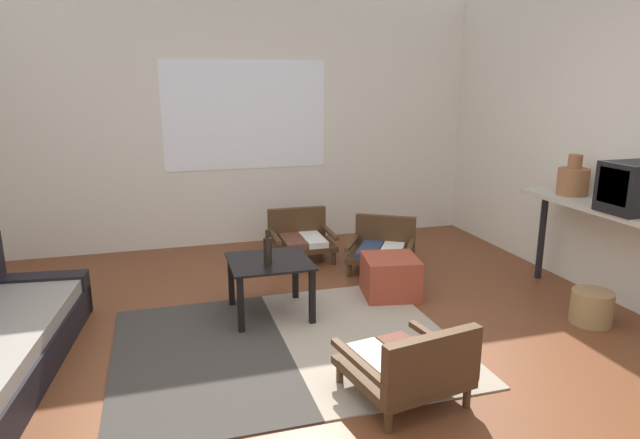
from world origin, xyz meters
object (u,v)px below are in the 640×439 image
at_px(coffee_table, 270,270).
at_px(ottoman_orange, 390,277).
at_px(armchair_corner, 382,247).
at_px(crt_television, 640,187).
at_px(glass_bottle, 268,250).
at_px(armchair_striped_foreground, 409,366).
at_px(console_shelf, 608,216).
at_px(wicker_basket, 592,307).
at_px(armchair_by_window, 301,236).
at_px(clay_vase, 573,180).

height_order(coffee_table, ottoman_orange, coffee_table).
bearing_deg(armchair_corner, crt_television, -51.53).
distance_m(ottoman_orange, glass_bottle, 1.15).
bearing_deg(glass_bottle, coffee_table, 72.05).
xyz_separation_m(armchair_striped_foreground, armchair_corner, (0.75, 2.16, 0.00)).
bearing_deg(console_shelf, crt_television, -90.71).
distance_m(armchair_corner, wicker_basket, 1.91).
distance_m(coffee_table, armchair_by_window, 1.44).
bearing_deg(armchair_corner, armchair_by_window, 141.03).
relative_size(glass_bottle, wicker_basket, 0.87).
height_order(console_shelf, crt_television, crt_television).
height_order(ottoman_orange, glass_bottle, glass_bottle).
relative_size(ottoman_orange, clay_vase, 1.31).
distance_m(ottoman_orange, clay_vase, 1.73).
height_order(crt_television, clay_vase, crt_television).
xyz_separation_m(coffee_table, wicker_basket, (2.29, -0.84, -0.24)).
bearing_deg(armchair_corner, clay_vase, -36.61).
bearing_deg(clay_vase, armchair_corner, 143.39).
distance_m(coffee_table, wicker_basket, 2.45).
height_order(clay_vase, wicker_basket, clay_vase).
relative_size(armchair_by_window, ottoman_orange, 1.41).
height_order(armchair_by_window, armchair_corner, armchair_by_window).
relative_size(coffee_table, ottoman_orange, 1.38).
height_order(armchair_by_window, console_shelf, console_shelf).
bearing_deg(console_shelf, armchair_corner, 133.38).
xyz_separation_m(crt_television, glass_bottle, (-2.58, 0.78, -0.48)).
bearing_deg(armchair_by_window, ottoman_orange, -69.27).
height_order(coffee_table, clay_vase, clay_vase).
relative_size(coffee_table, armchair_corner, 0.76).
xyz_separation_m(armchair_striped_foreground, clay_vase, (2.04, 1.20, 0.76)).
relative_size(armchair_corner, clay_vase, 2.38).
bearing_deg(coffee_table, crt_television, -18.77).
xyz_separation_m(armchair_striped_foreground, ottoman_orange, (0.54, 1.49, -0.05)).
relative_size(armchair_by_window, glass_bottle, 2.37).
relative_size(coffee_table, crt_television, 1.24).
distance_m(armchair_striped_foreground, ottoman_orange, 1.58).
distance_m(armchair_striped_foreground, glass_bottle, 1.46).
bearing_deg(glass_bottle, wicker_basket, -18.11).
bearing_deg(ottoman_orange, wicker_basket, -36.65).
distance_m(crt_television, glass_bottle, 2.74).
relative_size(coffee_table, armchair_by_window, 0.98).
bearing_deg(glass_bottle, console_shelf, -11.54).
bearing_deg(coffee_table, console_shelf, -13.46).
relative_size(armchair_striped_foreground, wicker_basket, 2.34).
bearing_deg(ottoman_orange, coffee_table, -175.58).
relative_size(console_shelf, wicker_basket, 5.16).
bearing_deg(armchair_striped_foreground, wicker_basket, 17.61).
height_order(ottoman_orange, clay_vase, clay_vase).
xyz_separation_m(coffee_table, console_shelf, (2.55, -0.61, 0.40)).
relative_size(console_shelf, clay_vase, 4.60).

